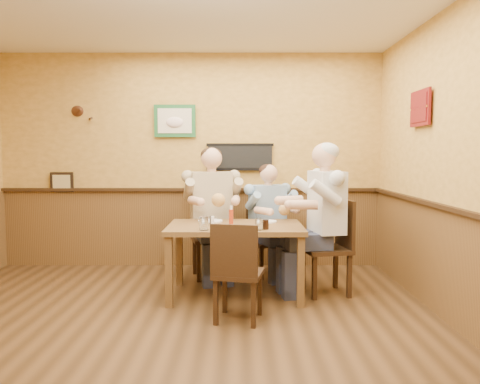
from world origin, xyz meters
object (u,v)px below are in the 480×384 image
object	(u,v)px
chair_back_left	(211,237)
hot_sauce_bottle	(231,216)
salt_shaker	(212,221)
pepper_shaker	(211,220)
diner_tan_shirt	(211,219)
dining_table	(235,234)
chair_near_side	(239,271)
water_glass_left	(204,223)
cola_tumbler	(265,224)
diner_white_elder	(326,227)
water_glass_mid	(259,224)
chair_back_right	(267,241)
chair_right_end	(326,247)
diner_blue_polo	(267,226)

from	to	relation	value
chair_back_left	hot_sauce_bottle	xyz separation A→B (m)	(0.25, -0.74, 0.35)
hot_sauce_bottle	salt_shaker	xyz separation A→B (m)	(-0.20, 0.01, -0.05)
pepper_shaker	diner_tan_shirt	bearing A→B (deg)	93.32
dining_table	diner_tan_shirt	world-z (taller)	diner_tan_shirt
chair_near_side	water_glass_left	distance (m)	0.64
chair_back_left	cola_tumbler	distance (m)	1.21
chair_back_left	pepper_shaker	world-z (taller)	chair_back_left
diner_white_elder	water_glass_mid	distance (m)	0.82
chair_back_left	salt_shaker	distance (m)	0.80
chair_back_right	diner_tan_shirt	distance (m)	0.74
salt_shaker	diner_white_elder	bearing A→B (deg)	2.78
chair_near_side	water_glass_left	size ratio (longest dim) A/B	6.60
chair_back_right	chair_right_end	world-z (taller)	chair_right_end
diner_white_elder	pepper_shaker	distance (m)	1.22
diner_white_elder	pepper_shaker	bearing A→B (deg)	-100.35
diner_blue_polo	cola_tumbler	bearing A→B (deg)	-118.48
dining_table	cola_tumbler	size ratio (longest dim) A/B	14.61
chair_right_end	diner_blue_polo	world-z (taller)	diner_blue_polo
diner_blue_polo	salt_shaker	world-z (taller)	diner_blue_polo
water_glass_mid	diner_tan_shirt	bearing A→B (deg)	116.70
chair_right_end	diner_blue_polo	size ratio (longest dim) A/B	0.82
hot_sauce_bottle	pepper_shaker	bearing A→B (deg)	162.33
chair_back_right	diner_tan_shirt	bearing A→B (deg)	161.74
chair_near_side	diner_tan_shirt	distance (m)	1.53
dining_table	chair_back_right	world-z (taller)	chair_back_right
chair_back_left	diner_tan_shirt	size ratio (longest dim) A/B	0.70
dining_table	chair_near_side	xyz separation A→B (m)	(0.04, -0.74, -0.21)
cola_tumbler	salt_shaker	size ratio (longest dim) A/B	1.04
diner_tan_shirt	salt_shaker	world-z (taller)	diner_tan_shirt
chair_back_left	water_glass_left	distance (m)	1.12
water_glass_left	hot_sauce_bottle	xyz separation A→B (m)	(0.26, 0.33, 0.02)
cola_tumbler	pepper_shaker	xyz separation A→B (m)	(-0.55, 0.33, -0.00)
cola_tumbler	salt_shaker	bearing A→B (deg)	153.19
chair_right_end	salt_shaker	bearing A→B (deg)	-97.42
diner_white_elder	cola_tumbler	distance (m)	0.75
water_glass_mid	hot_sauce_bottle	distance (m)	0.42
dining_table	water_glass_left	bearing A→B (deg)	-131.97
dining_table	chair_back_left	bearing A→B (deg)	111.93
water_glass_left	water_glass_mid	distance (m)	0.54
salt_shaker	water_glass_left	bearing A→B (deg)	-100.80
chair_right_end	hot_sauce_bottle	xyz separation A→B (m)	(-1.01, -0.06, 0.34)
cola_tumbler	diner_tan_shirt	bearing A→B (deg)	120.51
chair_right_end	water_glass_left	size ratio (longest dim) A/B	7.45
salt_shaker	pepper_shaker	world-z (taller)	salt_shaker
diner_tan_shirt	water_glass_mid	size ratio (longest dim) A/B	12.18
diner_tan_shirt	pepper_shaker	xyz separation A→B (m)	(0.04, -0.67, 0.09)
chair_near_side	diner_blue_polo	world-z (taller)	diner_blue_polo
diner_blue_polo	chair_right_end	bearing A→B (deg)	-75.92
dining_table	diner_white_elder	size ratio (longest dim) A/B	0.97
hot_sauce_bottle	dining_table	bearing A→B (deg)	12.25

